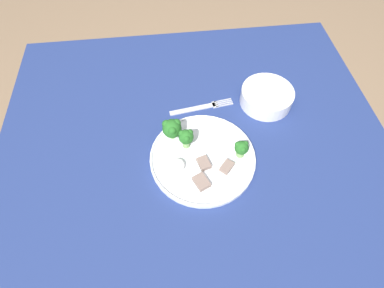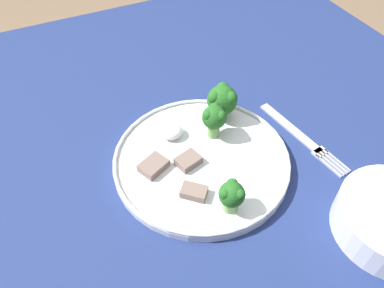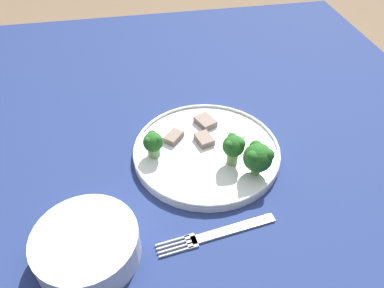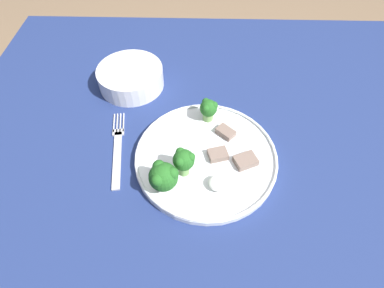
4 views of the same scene
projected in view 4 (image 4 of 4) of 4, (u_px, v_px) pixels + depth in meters
ground_plane at (213, 274)px, 1.18m from camera, size 8.00×8.00×0.00m
table at (230, 191)px, 0.65m from camera, size 1.20×1.07×0.77m
dinner_plate at (206, 157)px, 0.58m from camera, size 0.27×0.27×0.02m
fork at (118, 149)px, 0.60m from camera, size 0.05×0.19×0.00m
cream_bowl at (131, 78)px, 0.70m from camera, size 0.15×0.15×0.05m
broccoli_floret_near_rim_left at (208, 109)px, 0.61m from camera, size 0.04×0.04×0.05m
broccoli_floret_center_left at (163, 176)px, 0.50m from camera, size 0.05×0.05×0.06m
broccoli_floret_back_left at (184, 160)px, 0.52m from camera, size 0.04×0.04×0.06m
meat_slice_front_slice at (218, 154)px, 0.57m from camera, size 0.04×0.04×0.01m
meat_slice_middle_slice at (246, 161)px, 0.56m from camera, size 0.05×0.04×0.01m
meat_slice_rear_slice at (226, 132)px, 0.61m from camera, size 0.04×0.04×0.01m
sauce_dollop at (219, 183)px, 0.53m from camera, size 0.04×0.03×0.02m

